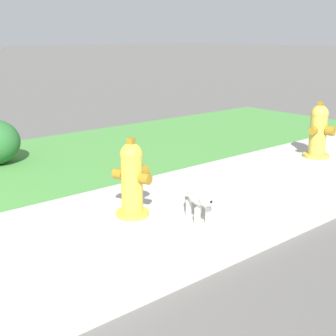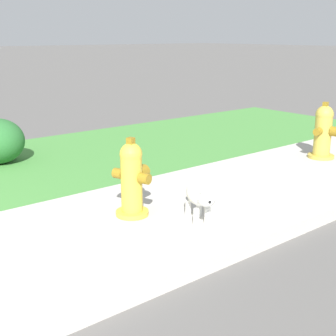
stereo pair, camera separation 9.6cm
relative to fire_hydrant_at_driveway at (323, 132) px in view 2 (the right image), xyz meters
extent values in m
cylinder|color=gold|center=(0.00, 0.01, -0.32)|extent=(0.32, 0.32, 0.05)
cylinder|color=gold|center=(0.00, 0.01, -0.04)|extent=(0.21, 0.21, 0.51)
sphere|color=gold|center=(0.00, 0.01, 0.22)|extent=(0.22, 0.22, 0.22)
cube|color=olive|center=(0.00, 0.01, 0.35)|extent=(0.06, 0.06, 0.06)
cylinder|color=olive|center=(0.15, 0.03, 0.03)|extent=(0.10, 0.10, 0.09)
cylinder|color=olive|center=(-0.15, -0.02, 0.03)|extent=(0.10, 0.10, 0.09)
cylinder|color=olive|center=(0.02, -0.15, 0.03)|extent=(0.13, 0.12, 0.12)
cylinder|color=gold|center=(-2.97, -0.10, -0.32)|extent=(0.28, 0.28, 0.05)
cylinder|color=gold|center=(-2.97, -0.10, -0.04)|extent=(0.18, 0.18, 0.50)
sphere|color=gold|center=(-2.97, -0.10, 0.21)|extent=(0.19, 0.19, 0.19)
cube|color=olive|center=(-2.97, -0.10, 0.32)|extent=(0.07, 0.07, 0.06)
cylinder|color=olive|center=(-3.02, 0.03, 0.02)|extent=(0.11, 0.11, 0.09)
cylinder|color=olive|center=(-2.93, -0.23, 0.02)|extent=(0.11, 0.11, 0.09)
cylinder|color=olive|center=(-2.84, -0.06, 0.02)|extent=(0.13, 0.15, 0.12)
ellipsoid|color=white|center=(-2.61, -0.54, -0.10)|extent=(0.29, 0.37, 0.18)
sphere|color=white|center=(-2.69, -0.73, -0.07)|extent=(0.14, 0.14, 0.14)
sphere|color=black|center=(-2.72, -0.79, -0.08)|extent=(0.03, 0.03, 0.03)
cone|color=white|center=(-2.66, -0.75, 0.02)|extent=(0.06, 0.06, 0.06)
cone|color=white|center=(-2.73, -0.72, 0.02)|extent=(0.06, 0.06, 0.06)
cylinder|color=white|center=(-2.61, -0.66, -0.26)|extent=(0.05, 0.05, 0.16)
cylinder|color=white|center=(-2.70, -0.62, -0.26)|extent=(0.05, 0.05, 0.16)
cylinder|color=white|center=(-2.53, -0.47, -0.26)|extent=(0.05, 0.05, 0.16)
cylinder|color=white|center=(-2.62, -0.43, -0.26)|extent=(0.05, 0.05, 0.16)
cylinder|color=white|center=(-2.54, -0.38, -0.05)|extent=(0.04, 0.04, 0.10)
camera|label=1|loc=(-5.18, -3.17, 1.17)|focal=50.00mm
camera|label=2|loc=(-5.11, -3.23, 1.17)|focal=50.00mm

